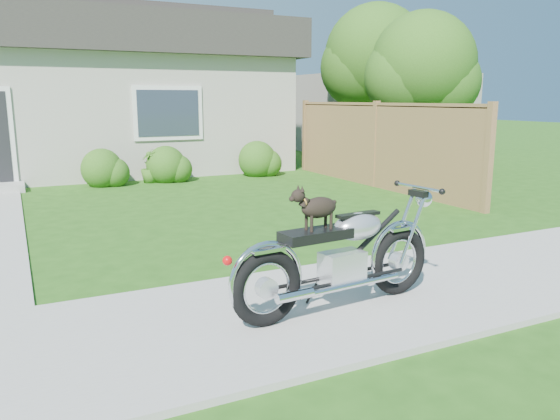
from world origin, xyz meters
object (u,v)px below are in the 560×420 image
(motorcycle_with_dog, at_px, (342,255))
(tree_far, at_px, (380,61))
(house, at_px, (47,91))
(potted_plant_right, at_px, (150,166))
(tree_near, at_px, (428,69))
(fence, at_px, (375,145))

(motorcycle_with_dog, bearing_deg, tree_far, 47.42)
(house, relative_size, tree_far, 2.61)
(house, bearing_deg, tree_far, -11.28)
(tree_far, bearing_deg, potted_plant_right, -168.54)
(tree_near, bearing_deg, potted_plant_right, 171.03)
(house, distance_m, motorcycle_with_dog, 12.41)
(potted_plant_right, relative_size, motorcycle_with_dog, 0.36)
(tree_near, bearing_deg, fence, -149.61)
(house, height_order, tree_near, house)
(house, relative_size, motorcycle_with_dog, 5.67)
(fence, distance_m, tree_far, 5.83)
(house, xyz_separation_m, fence, (6.30, -6.24, -1.22))
(fence, relative_size, motorcycle_with_dog, 2.98)
(fence, height_order, motorcycle_with_dog, fence)
(fence, height_order, potted_plant_right, fence)
(tree_near, xyz_separation_m, potted_plant_right, (-7.23, 1.14, -2.31))
(fence, xyz_separation_m, tree_near, (2.83, 1.66, 1.77))
(potted_plant_right, bearing_deg, tree_near, -8.97)
(motorcycle_with_dog, bearing_deg, potted_plant_right, 83.19)
(house, height_order, tree_far, tree_far)
(tree_far, relative_size, motorcycle_with_dog, 2.17)
(tree_far, bearing_deg, house, 168.72)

